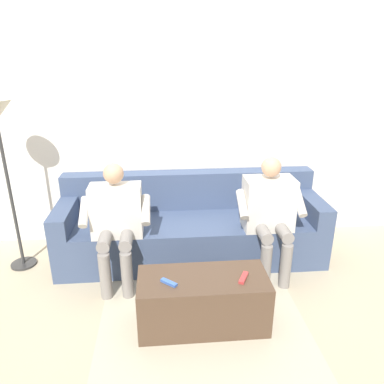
{
  "coord_description": "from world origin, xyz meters",
  "views": [
    {
      "loc": [
        0.28,
        3.17,
        1.98
      ],
      "look_at": [
        0.0,
        -0.04,
        0.73
      ],
      "focal_mm": 34.13,
      "sensor_mm": 36.0,
      "label": 1
    }
  ],
  "objects_px": {
    "person_left_seated": "(270,210)",
    "person_right_seated": "(116,218)",
    "remote_red": "(244,278)",
    "coffee_table": "(203,301)",
    "remote_blue": "(169,283)",
    "couch": "(191,228)"
  },
  "relations": [
    {
      "from": "person_left_seated",
      "to": "person_right_seated",
      "type": "distance_m",
      "value": 1.38
    },
    {
      "from": "person_right_seated",
      "to": "remote_blue",
      "type": "distance_m",
      "value": 0.86
    },
    {
      "from": "person_left_seated",
      "to": "person_right_seated",
      "type": "bearing_deg",
      "value": 1.63
    },
    {
      "from": "couch",
      "to": "person_left_seated",
      "type": "distance_m",
      "value": 0.84
    },
    {
      "from": "person_left_seated",
      "to": "remote_blue",
      "type": "relative_size",
      "value": 8.27
    },
    {
      "from": "person_left_seated",
      "to": "person_right_seated",
      "type": "height_order",
      "value": "person_left_seated"
    },
    {
      "from": "remote_red",
      "to": "couch",
      "type": "bearing_deg",
      "value": 42.01
    },
    {
      "from": "remote_blue",
      "to": "person_right_seated",
      "type": "bearing_deg",
      "value": -17.81
    },
    {
      "from": "person_left_seated",
      "to": "remote_blue",
      "type": "xyz_separation_m",
      "value": [
        0.94,
        0.76,
        -0.2
      ]
    },
    {
      "from": "person_right_seated",
      "to": "remote_red",
      "type": "height_order",
      "value": "person_right_seated"
    },
    {
      "from": "coffee_table",
      "to": "remote_red",
      "type": "bearing_deg",
      "value": 171.87
    },
    {
      "from": "couch",
      "to": "remote_red",
      "type": "height_order",
      "value": "couch"
    },
    {
      "from": "couch",
      "to": "coffee_table",
      "type": "relative_size",
      "value": 2.67
    },
    {
      "from": "person_right_seated",
      "to": "remote_blue",
      "type": "bearing_deg",
      "value": 121.2
    },
    {
      "from": "couch",
      "to": "person_right_seated",
      "type": "bearing_deg",
      "value": 29.49
    },
    {
      "from": "couch",
      "to": "remote_blue",
      "type": "relative_size",
      "value": 19.38
    },
    {
      "from": "coffee_table",
      "to": "person_left_seated",
      "type": "distance_m",
      "value": 1.07
    },
    {
      "from": "person_left_seated",
      "to": "remote_blue",
      "type": "height_order",
      "value": "person_left_seated"
    },
    {
      "from": "couch",
      "to": "remote_blue",
      "type": "bearing_deg",
      "value": 77.08
    },
    {
      "from": "coffee_table",
      "to": "remote_blue",
      "type": "height_order",
      "value": "remote_blue"
    },
    {
      "from": "remote_red",
      "to": "coffee_table",
      "type": "bearing_deg",
      "value": 108.89
    },
    {
      "from": "couch",
      "to": "remote_blue",
      "type": "distance_m",
      "value": 1.14
    }
  ]
}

